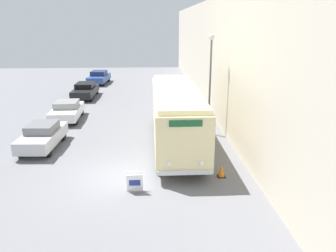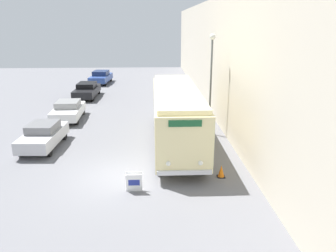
{
  "view_description": "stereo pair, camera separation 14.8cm",
  "coord_description": "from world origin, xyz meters",
  "px_view_note": "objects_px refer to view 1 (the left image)",
  "views": [
    {
      "loc": [
        1.48,
        -13.94,
        6.83
      ],
      "look_at": [
        2.33,
        1.64,
        1.94
      ],
      "focal_mm": 35.0,
      "sensor_mm": 36.0,
      "label": 1
    },
    {
      "loc": [
        1.62,
        -13.95,
        6.83
      ],
      "look_at": [
        2.33,
        1.64,
        1.94
      ],
      "focal_mm": 35.0,
      "sensor_mm": 36.0,
      "label": 2
    }
  ],
  "objects_px": {
    "vintage_bus": "(176,113)",
    "parked_car_mid": "(67,110)",
    "parked_car_near": "(43,136)",
    "streetlamp": "(210,71)",
    "traffic_cone": "(222,171)",
    "parked_car_far": "(85,90)",
    "parked_car_distant": "(99,77)",
    "sign_board": "(135,183)"
  },
  "relations": [
    {
      "from": "vintage_bus",
      "to": "parked_car_mid",
      "type": "bearing_deg",
      "value": 143.92
    },
    {
      "from": "parked_car_near",
      "to": "parked_car_mid",
      "type": "distance_m",
      "value": 5.73
    },
    {
      "from": "streetlamp",
      "to": "traffic_cone",
      "type": "relative_size",
      "value": 10.89
    },
    {
      "from": "parked_car_near",
      "to": "traffic_cone",
      "type": "relative_size",
      "value": 7.22
    },
    {
      "from": "parked_car_far",
      "to": "traffic_cone",
      "type": "height_order",
      "value": "parked_car_far"
    },
    {
      "from": "streetlamp",
      "to": "parked_car_mid",
      "type": "distance_m",
      "value": 11.08
    },
    {
      "from": "parked_car_near",
      "to": "parked_car_distant",
      "type": "distance_m",
      "value": 21.21
    },
    {
      "from": "parked_car_near",
      "to": "traffic_cone",
      "type": "bearing_deg",
      "value": -21.71
    },
    {
      "from": "parked_car_mid",
      "to": "traffic_cone",
      "type": "xyz_separation_m",
      "value": [
        9.42,
        -10.0,
        -0.44
      ]
    },
    {
      "from": "streetlamp",
      "to": "parked_car_mid",
      "type": "xyz_separation_m",
      "value": [
        -9.88,
        3.74,
        -3.36
      ]
    },
    {
      "from": "parked_car_distant",
      "to": "parked_car_mid",
      "type": "bearing_deg",
      "value": -85.58
    },
    {
      "from": "vintage_bus",
      "to": "traffic_cone",
      "type": "xyz_separation_m",
      "value": [
        1.79,
        -4.44,
        -1.61
      ]
    },
    {
      "from": "vintage_bus",
      "to": "sign_board",
      "type": "distance_m",
      "value": 6.2
    },
    {
      "from": "sign_board",
      "to": "parked_car_mid",
      "type": "height_order",
      "value": "parked_car_mid"
    },
    {
      "from": "parked_car_near",
      "to": "parked_car_mid",
      "type": "xyz_separation_m",
      "value": [
        0.01,
        5.73,
        -0.01
      ]
    },
    {
      "from": "streetlamp",
      "to": "parked_car_mid",
      "type": "height_order",
      "value": "streetlamp"
    },
    {
      "from": "parked_car_distant",
      "to": "traffic_cone",
      "type": "xyz_separation_m",
      "value": [
        9.32,
        -25.48,
        -0.48
      ]
    },
    {
      "from": "streetlamp",
      "to": "parked_car_near",
      "type": "bearing_deg",
      "value": -168.63
    },
    {
      "from": "parked_car_distant",
      "to": "traffic_cone",
      "type": "bearing_deg",
      "value": -65.13
    },
    {
      "from": "vintage_bus",
      "to": "sign_board",
      "type": "xyz_separation_m",
      "value": [
        -2.18,
        -5.6,
        -1.5
      ]
    },
    {
      "from": "sign_board",
      "to": "parked_car_far",
      "type": "relative_size",
      "value": 0.17
    },
    {
      "from": "sign_board",
      "to": "parked_car_near",
      "type": "bearing_deg",
      "value": 135.15
    },
    {
      "from": "vintage_bus",
      "to": "parked_car_near",
      "type": "xyz_separation_m",
      "value": [
        -7.63,
        -0.18,
        -1.16
      ]
    },
    {
      "from": "vintage_bus",
      "to": "parked_car_far",
      "type": "bearing_deg",
      "value": 120.22
    },
    {
      "from": "vintage_bus",
      "to": "parked_car_far",
      "type": "relative_size",
      "value": 2.2
    },
    {
      "from": "parked_car_mid",
      "to": "parked_car_distant",
      "type": "relative_size",
      "value": 0.88
    },
    {
      "from": "parked_car_near",
      "to": "parked_car_mid",
      "type": "bearing_deg",
      "value": 92.52
    },
    {
      "from": "parked_car_mid",
      "to": "traffic_cone",
      "type": "distance_m",
      "value": 13.74
    },
    {
      "from": "parked_car_far",
      "to": "traffic_cone",
      "type": "distance_m",
      "value": 20.06
    },
    {
      "from": "vintage_bus",
      "to": "parked_car_far",
      "type": "height_order",
      "value": "vintage_bus"
    },
    {
      "from": "parked_car_far",
      "to": "parked_car_distant",
      "type": "distance_m",
      "value": 7.82
    },
    {
      "from": "parked_car_near",
      "to": "parked_car_distant",
      "type": "relative_size",
      "value": 0.88
    },
    {
      "from": "sign_board",
      "to": "traffic_cone",
      "type": "height_order",
      "value": "sign_board"
    },
    {
      "from": "parked_car_mid",
      "to": "vintage_bus",
      "type": "bearing_deg",
      "value": -38.06
    },
    {
      "from": "parked_car_mid",
      "to": "streetlamp",
      "type": "bearing_deg",
      "value": -22.74
    },
    {
      "from": "parked_car_far",
      "to": "vintage_bus",
      "type": "bearing_deg",
      "value": -58.92
    },
    {
      "from": "sign_board",
      "to": "parked_car_distant",
      "type": "relative_size",
      "value": 0.18
    },
    {
      "from": "parked_car_mid",
      "to": "parked_car_far",
      "type": "height_order",
      "value": "parked_car_far"
    },
    {
      "from": "vintage_bus",
      "to": "parked_car_far",
      "type": "distance_m",
      "value": 15.34
    },
    {
      "from": "vintage_bus",
      "to": "parked_car_mid",
      "type": "height_order",
      "value": "vintage_bus"
    },
    {
      "from": "vintage_bus",
      "to": "traffic_cone",
      "type": "distance_m",
      "value": 5.06
    },
    {
      "from": "sign_board",
      "to": "traffic_cone",
      "type": "relative_size",
      "value": 1.43
    }
  ]
}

